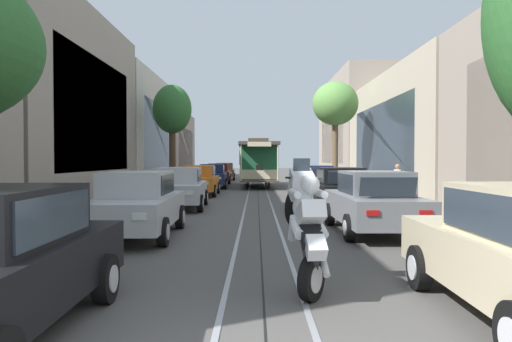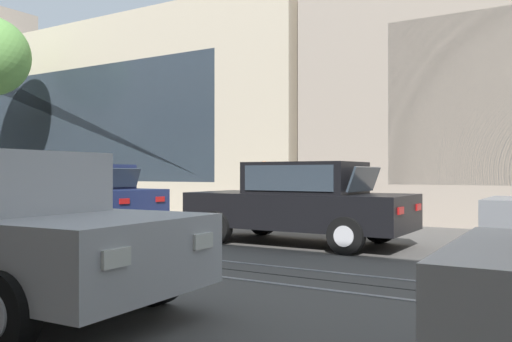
{
  "view_description": "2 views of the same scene",
  "coord_description": "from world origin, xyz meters",
  "px_view_note": "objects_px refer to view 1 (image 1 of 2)",
  "views": [
    {
      "loc": [
        -0.1,
        -3.23,
        1.87
      ],
      "look_at": [
        -0.15,
        24.97,
        1.19
      ],
      "focal_mm": 32.97,
      "sensor_mm": 36.0,
      "label": 1
    },
    {
      "loc": [
        -6.32,
        9.62,
        1.37
      ],
      "look_at": [
        2.62,
        15.07,
        1.41
      ],
      "focal_mm": 37.7,
      "sensor_mm": 36.0,
      "label": 2
    }
  ],
  "objects_px": {
    "parked_car_navy_fifth_left": "(213,176)",
    "parked_car_navy_fourth_right": "(317,181)",
    "street_tree_kerb_right_second": "(336,105)",
    "pedestrian_on_left_pavement": "(398,181)",
    "motorcycle_with_rider": "(307,223)",
    "parked_car_grey_second_right": "(374,202)",
    "parked_car_orange_fourth_left": "(200,180)",
    "parked_car_maroon_sixth_left": "(219,173)",
    "cable_car_trolley": "(258,163)",
    "parked_car_silver_second_left": "(137,204)",
    "parked_car_black_mid_right": "(340,188)",
    "parked_car_brown_far_left": "(225,171)",
    "parked_car_silver_mid_left": "(181,188)",
    "street_tree_kerb_left_second": "(173,111)"
  },
  "relations": [
    {
      "from": "parked_car_maroon_sixth_left",
      "to": "street_tree_kerb_left_second",
      "type": "relative_size",
      "value": 0.66
    },
    {
      "from": "parked_car_brown_far_left",
      "to": "parked_car_navy_fourth_right",
      "type": "distance_m",
      "value": 20.99
    },
    {
      "from": "parked_car_grey_second_right",
      "to": "cable_car_trolley",
      "type": "bearing_deg",
      "value": 97.75
    },
    {
      "from": "parked_car_maroon_sixth_left",
      "to": "street_tree_kerb_right_second",
      "type": "height_order",
      "value": "street_tree_kerb_right_second"
    },
    {
      "from": "street_tree_kerb_left_second",
      "to": "parked_car_navy_fourth_right",
      "type": "bearing_deg",
      "value": -38.38
    },
    {
      "from": "parked_car_navy_fourth_right",
      "to": "motorcycle_with_rider",
      "type": "relative_size",
      "value": 2.33
    },
    {
      "from": "street_tree_kerb_right_second",
      "to": "motorcycle_with_rider",
      "type": "xyz_separation_m",
      "value": [
        -4.57,
        -24.77,
        -4.53
      ]
    },
    {
      "from": "parked_car_navy_fifth_left",
      "to": "parked_car_grey_second_right",
      "type": "distance_m",
      "value": 19.99
    },
    {
      "from": "parked_car_silver_mid_left",
      "to": "street_tree_kerb_left_second",
      "type": "relative_size",
      "value": 0.66
    },
    {
      "from": "parked_car_navy_fifth_left",
      "to": "pedestrian_on_left_pavement",
      "type": "xyz_separation_m",
      "value": [
        8.97,
        -10.97,
        0.16
      ]
    },
    {
      "from": "parked_car_maroon_sixth_left",
      "to": "parked_car_silver_second_left",
      "type": "bearing_deg",
      "value": -89.83
    },
    {
      "from": "parked_car_silver_second_left",
      "to": "parked_car_black_mid_right",
      "type": "relative_size",
      "value": 1.01
    },
    {
      "from": "parked_car_silver_mid_left",
      "to": "parked_car_grey_second_right",
      "type": "height_order",
      "value": "same"
    },
    {
      "from": "parked_car_maroon_sixth_left",
      "to": "street_tree_kerb_right_second",
      "type": "xyz_separation_m",
      "value": [
        8.26,
        -5.83,
        4.72
      ]
    },
    {
      "from": "parked_car_maroon_sixth_left",
      "to": "motorcycle_with_rider",
      "type": "xyz_separation_m",
      "value": [
        3.69,
        -30.59,
        0.19
      ]
    },
    {
      "from": "parked_car_grey_second_right",
      "to": "parked_car_navy_fourth_right",
      "type": "distance_m",
      "value": 11.62
    },
    {
      "from": "parked_car_navy_fifth_left",
      "to": "parked_car_navy_fourth_right",
      "type": "height_order",
      "value": "same"
    },
    {
      "from": "pedestrian_on_left_pavement",
      "to": "street_tree_kerb_right_second",
      "type": "bearing_deg",
      "value": 94.05
    },
    {
      "from": "parked_car_silver_second_left",
      "to": "street_tree_kerb_left_second",
      "type": "height_order",
      "value": "street_tree_kerb_left_second"
    },
    {
      "from": "street_tree_kerb_right_second",
      "to": "pedestrian_on_left_pavement",
      "type": "bearing_deg",
      "value": -85.95
    },
    {
      "from": "parked_car_navy_fifth_left",
      "to": "parked_car_silver_mid_left",
      "type": "bearing_deg",
      "value": -90.1
    },
    {
      "from": "parked_car_silver_second_left",
      "to": "parked_car_navy_fifth_left",
      "type": "distance_m",
      "value": 19.68
    },
    {
      "from": "parked_car_navy_fourth_right",
      "to": "parked_car_grey_second_right",
      "type": "bearing_deg",
      "value": -90.13
    },
    {
      "from": "parked_car_silver_second_left",
      "to": "parked_car_brown_far_left",
      "type": "relative_size",
      "value": 1.0
    },
    {
      "from": "cable_car_trolley",
      "to": "parked_car_orange_fourth_left",
      "type": "bearing_deg",
      "value": -109.7
    },
    {
      "from": "parked_car_navy_fourth_right",
      "to": "parked_car_black_mid_right",
      "type": "bearing_deg",
      "value": -88.92
    },
    {
      "from": "parked_car_silver_second_left",
      "to": "parked_car_navy_fourth_right",
      "type": "relative_size",
      "value": 0.99
    },
    {
      "from": "parked_car_orange_fourth_left",
      "to": "street_tree_kerb_left_second",
      "type": "relative_size",
      "value": 0.65
    },
    {
      "from": "parked_car_black_mid_right",
      "to": "parked_car_navy_fifth_left",
      "type": "bearing_deg",
      "value": 114.07
    },
    {
      "from": "parked_car_maroon_sixth_left",
      "to": "parked_car_black_mid_right",
      "type": "relative_size",
      "value": 1.01
    },
    {
      "from": "parked_car_navy_fifth_left",
      "to": "street_tree_kerb_right_second",
      "type": "distance_m",
      "value": 9.44
    },
    {
      "from": "parked_car_grey_second_right",
      "to": "pedestrian_on_left_pavement",
      "type": "height_order",
      "value": "pedestrian_on_left_pavement"
    },
    {
      "from": "parked_car_silver_mid_left",
      "to": "street_tree_kerb_right_second",
      "type": "xyz_separation_m",
      "value": [
        8.2,
        13.28,
        4.72
      ]
    },
    {
      "from": "parked_car_silver_mid_left",
      "to": "parked_car_maroon_sixth_left",
      "type": "relative_size",
      "value": 1.0
    },
    {
      "from": "parked_car_navy_fifth_left",
      "to": "parked_car_brown_far_left",
      "type": "relative_size",
      "value": 1.0
    },
    {
      "from": "parked_car_navy_fourth_right",
      "to": "motorcycle_with_rider",
      "type": "bearing_deg",
      "value": -97.74
    },
    {
      "from": "parked_car_brown_far_left",
      "to": "street_tree_kerb_right_second",
      "type": "relative_size",
      "value": 0.62
    },
    {
      "from": "parked_car_silver_second_left",
      "to": "parked_car_maroon_sixth_left",
      "type": "height_order",
      "value": "same"
    },
    {
      "from": "parked_car_orange_fourth_left",
      "to": "parked_car_navy_fifth_left",
      "type": "xyz_separation_m",
      "value": [
        0.07,
        6.45,
        0.0
      ]
    },
    {
      "from": "parked_car_silver_mid_left",
      "to": "motorcycle_with_rider",
      "type": "distance_m",
      "value": 12.05
    },
    {
      "from": "parked_car_silver_second_left",
      "to": "parked_car_orange_fourth_left",
      "type": "relative_size",
      "value": 1.01
    },
    {
      "from": "parked_car_orange_fourth_left",
      "to": "cable_car_trolley",
      "type": "distance_m",
      "value": 9.18
    },
    {
      "from": "motorcycle_with_rider",
      "to": "parked_car_navy_fourth_right",
      "type": "bearing_deg",
      "value": 82.26
    },
    {
      "from": "parked_car_grey_second_right",
      "to": "parked_car_black_mid_right",
      "type": "height_order",
      "value": "same"
    },
    {
      "from": "parked_car_silver_mid_left",
      "to": "cable_car_trolley",
      "type": "xyz_separation_m",
      "value": [
        3.03,
        15.21,
        0.86
      ]
    },
    {
      "from": "parked_car_grey_second_right",
      "to": "parked_car_orange_fourth_left",
      "type": "bearing_deg",
      "value": 115.28
    },
    {
      "from": "street_tree_kerb_right_second",
      "to": "parked_car_grey_second_right",
      "type": "bearing_deg",
      "value": -96.72
    },
    {
      "from": "street_tree_kerb_left_second",
      "to": "cable_car_trolley",
      "type": "height_order",
      "value": "street_tree_kerb_left_second"
    },
    {
      "from": "parked_car_silver_second_left",
      "to": "street_tree_kerb_right_second",
      "type": "relative_size",
      "value": 0.62
    },
    {
      "from": "parked_car_maroon_sixth_left",
      "to": "parked_car_grey_second_right",
      "type": "xyz_separation_m",
      "value": [
        5.98,
        -25.14,
        0.0
      ]
    }
  ]
}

